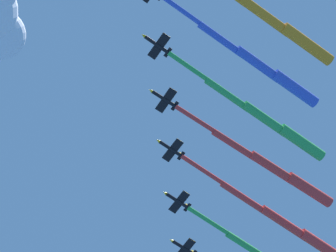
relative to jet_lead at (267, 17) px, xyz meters
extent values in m
cylinder|color=orange|center=(0.18, 0.55, 0.01)|extent=(4.87, 17.72, 3.06)
cylinder|color=orange|center=(-1.85, -14.54, -0.03)|extent=(5.63, 17.80, 3.82)
cube|color=#EAB70C|center=(19.79, 30.05, 2.23)|extent=(0.93, 2.36, 0.17)
cylinder|color=blue|center=(14.85, 19.11, 1.81)|extent=(3.11, 15.88, 1.54)
cylinder|color=blue|center=(13.77, 5.40, 1.84)|extent=(3.88, 15.96, 2.31)
cylinder|color=blue|center=(11.98, -8.24, 1.80)|extent=(4.64, 16.04, 3.07)
cylinder|color=blue|center=(10.17, -21.87, 1.75)|extent=(5.41, 16.11, 3.84)
cylinder|color=black|center=(27.28, 18.55, 1.29)|extent=(2.09, 9.07, 1.18)
cone|color=#EAB70C|center=(27.79, 23.58, 1.29)|extent=(1.25, 1.41, 1.12)
cylinder|color=black|center=(26.80, 13.83, 1.29)|extent=(0.94, 0.69, 0.89)
ellipsoid|color=black|center=(27.45, 20.53, 1.75)|extent=(1.00, 1.97, 0.74)
cube|color=black|center=(27.23, 18.02, 1.24)|extent=(8.61, 3.53, 0.80)
cube|color=#EAB70C|center=(23.41, 18.40, 1.00)|extent=(0.93, 2.36, 0.15)
cube|color=#EAB70C|center=(31.05, 17.63, 1.61)|extent=(0.93, 2.36, 0.15)
cube|color=black|center=(26.90, 14.79, 1.29)|extent=(3.29, 1.42, 0.35)
cube|color=#EAB70C|center=(26.83, 14.80, 2.23)|extent=(0.41, 1.42, 1.90)
cylinder|color=green|center=(26.06, 6.53, 1.29)|extent=(3.14, 16.26, 1.51)
cylinder|color=green|center=(24.93, -7.51, 1.31)|extent=(3.88, 16.33, 2.26)
cylinder|color=green|center=(23.10, -21.47, 1.28)|extent=(4.63, 16.41, 3.01)
cylinder|color=green|center=(21.24, -35.43, 1.24)|extent=(5.38, 16.48, 3.77)
cylinder|color=black|center=(38.53, 6.14, 1.18)|extent=(2.29, 9.08, 1.18)
cone|color=#EAB70C|center=(39.16, 11.15, 1.18)|extent=(1.27, 1.43, 1.12)
cylinder|color=black|center=(37.93, 1.42, 1.18)|extent=(0.95, 0.71, 0.88)
ellipsoid|color=black|center=(38.74, 8.10, 1.64)|extent=(1.04, 1.99, 0.73)
cube|color=black|center=(38.46, 5.60, 1.13)|extent=(8.66, 3.73, 0.74)
cube|color=#EAB70C|center=(34.65, 6.08, 0.92)|extent=(0.99, 2.37, 0.15)
cube|color=#EAB70C|center=(42.27, 5.12, 1.47)|extent=(0.99, 2.37, 0.15)
cube|color=black|center=(38.06, 2.39, 1.18)|extent=(3.31, 1.49, 0.33)
cube|color=#EAB70C|center=(37.99, 2.39, 2.12)|extent=(0.43, 1.42, 1.90)
cylinder|color=red|center=(37.00, -5.98, 1.18)|extent=(3.54, 16.53, 1.50)
cylinder|color=red|center=(35.51, -20.23, 1.20)|extent=(4.28, 16.63, 2.24)
cylinder|color=red|center=(33.31, -34.40, 1.17)|extent=(5.03, 16.72, 2.99)
cylinder|color=red|center=(31.08, -48.56, 1.14)|extent=(5.77, 16.81, 3.74)
cylinder|color=black|center=(49.77, -6.28, 2.21)|extent=(2.11, 9.08, 1.21)
cone|color=#EAB70C|center=(50.28, -1.26, 2.21)|extent=(1.27, 1.41, 1.15)
cylinder|color=black|center=(49.29, -11.01, 2.21)|extent=(0.96, 0.69, 0.91)
ellipsoid|color=black|center=(49.92, -4.31, 2.68)|extent=(1.01, 1.97, 0.75)
cube|color=black|center=(49.72, -6.82, 2.16)|extent=(8.60, 3.53, 1.01)
cube|color=#EAB70C|center=(45.91, -6.43, 1.83)|extent=(0.94, 2.36, 0.17)
cube|color=#EAB70C|center=(53.53, -7.21, 2.63)|extent=(0.94, 2.36, 0.17)
cube|color=black|center=(49.39, -10.04, 2.21)|extent=(3.29, 1.42, 0.43)
cube|color=#EAB70C|center=(49.29, -10.03, 3.16)|extent=(0.46, 1.42, 1.90)
cylinder|color=red|center=(48.45, -19.33, 2.21)|extent=(3.40, 18.61, 1.54)
cylinder|color=red|center=(47.11, -35.41, 2.24)|extent=(4.17, 18.69, 2.31)
cylinder|color=red|center=(45.08, -51.41, 2.20)|extent=(4.93, 18.76, 3.07)
cylinder|color=red|center=(43.01, -67.41, 2.15)|extent=(5.70, 18.84, 3.84)
cylinder|color=black|center=(61.02, -18.70, -0.50)|extent=(2.07, 9.07, 1.16)
cone|color=#EAB70C|center=(61.53, -13.67, -0.50)|extent=(1.23, 1.41, 1.11)
cylinder|color=black|center=(60.54, -23.42, -0.50)|extent=(0.93, 0.69, 0.87)
ellipsoid|color=black|center=(61.19, -16.73, -0.04)|extent=(0.99, 1.97, 0.72)
cube|color=black|center=(60.97, -19.24, -0.55)|extent=(8.62, 3.54, 0.65)
cube|color=#EAB70C|center=(57.14, -18.85, -0.72)|extent=(0.93, 2.36, 0.14)
cube|color=#EAB70C|center=(64.78, -19.62, -0.25)|extent=(0.93, 2.36, 0.14)
cube|color=black|center=(60.63, -22.46, -0.50)|extent=(3.30, 1.42, 0.29)
cube|color=#EAB70C|center=(60.58, -22.45, 0.44)|extent=(0.37, 1.42, 1.90)
cylinder|color=green|center=(59.70, -31.68, -0.50)|extent=(3.34, 18.46, 1.48)
cylinder|color=green|center=(58.37, -47.63, -0.49)|extent=(4.07, 18.53, 2.22)
cylinder|color=black|center=(72.26, -31.12, -0.93)|extent=(2.10, 9.07, 1.16)
cone|color=#EAB70C|center=(72.79, -26.09, -0.93)|extent=(1.23, 1.41, 1.10)
ellipsoid|color=black|center=(72.44, -29.14, -0.46)|extent=(0.99, 1.97, 0.72)
cube|color=black|center=(72.21, -31.65, -0.98)|extent=(8.63, 3.57, 0.61)
cube|color=#EAB70C|center=(68.38, -31.25, -1.13)|extent=(0.94, 2.36, 0.14)
cube|color=#EAB70C|center=(71.81, -34.87, 0.02)|extent=(0.37, 1.42, 1.90)
sphere|color=white|center=(52.98, 55.15, -5.85)|extent=(14.60, 14.60, 14.60)
camera|label=1|loc=(0.20, 37.72, -177.56)|focal=65.12mm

